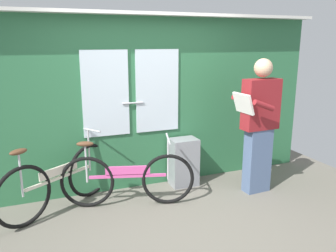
% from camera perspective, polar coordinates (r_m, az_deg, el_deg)
% --- Properties ---
extents(ground_plane, '(6.02, 3.97, 0.04)m').
position_cam_1_polar(ground_plane, '(4.05, 1.98, -15.89)').
color(ground_plane, '#666056').
extents(train_door_wall, '(5.02, 0.28, 2.34)m').
position_cam_1_polar(train_door_wall, '(4.68, -3.74, 4.38)').
color(train_door_wall, '#2D6B42').
rests_on(train_door_wall, ground_plane).
extents(bicycle_near_door, '(1.58, 0.60, 0.86)m').
position_cam_1_polar(bicycle_near_door, '(4.30, -6.73, -8.63)').
color(bicycle_near_door, black).
rests_on(bicycle_near_door, ground_plane).
extents(bicycle_leaning_behind, '(1.41, 0.95, 0.91)m').
position_cam_1_polar(bicycle_leaning_behind, '(4.35, -17.52, -8.57)').
color(bicycle_leaning_behind, black).
rests_on(bicycle_leaning_behind, ground_plane).
extents(passenger_reading_newspaper, '(0.59, 0.53, 1.78)m').
position_cam_1_polar(passenger_reading_newspaper, '(4.65, 14.79, 0.40)').
color(passenger_reading_newspaper, slate).
rests_on(passenger_reading_newspaper, ground_plane).
extents(trash_bin_by_wall, '(0.37, 0.28, 0.67)m').
position_cam_1_polar(trash_bin_by_wall, '(4.87, 2.59, -5.95)').
color(trash_bin_by_wall, gray).
rests_on(trash_bin_by_wall, ground_plane).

